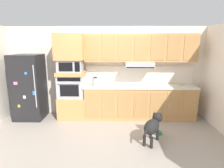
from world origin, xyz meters
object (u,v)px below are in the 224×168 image
microwave (71,66)px  electric_kettle (95,82)px  dog (153,125)px  screwdriver (181,85)px  built_in_oven (72,86)px  dog_food_bowl (157,133)px  refrigerator (29,87)px

microwave → electric_kettle: (0.65, -0.05, -0.43)m
microwave → dog: bearing=-33.4°
screwdriver → dog: 1.71m
built_in_oven → dog_food_bowl: size_ratio=3.50×
refrigerator → dog: 3.43m
dog_food_bowl → refrigerator: bearing=164.6°
screwdriver → microwave: bearing=179.3°
built_in_oven → electric_kettle: size_ratio=2.92×
built_in_oven → screwdriver: built_in_oven is taller
screwdriver → dog_food_bowl: (-0.80, -0.95, -0.90)m
screwdriver → dog: screwdriver is taller
screwdriver → electric_kettle: bearing=-179.7°
electric_kettle → dog: bearing=-43.5°
electric_kettle → dog_food_bowl: bearing=-31.7°
refrigerator → built_in_oven: bearing=3.3°
microwave → screwdriver: 3.02m
dog_food_bowl → microwave: bearing=155.6°
refrigerator → dog: (3.15, -1.25, -0.51)m
electric_kettle → screwdriver: bearing=0.3°
built_in_oven → electric_kettle: (0.66, -0.05, 0.13)m
dog → dog_food_bowl: (0.18, 0.33, -0.34)m
microwave → screwdriver: microwave is taller
screwdriver → dog: size_ratio=0.19×
built_in_oven → electric_kettle: 0.67m
refrigerator → electric_kettle: (1.82, 0.02, 0.15)m
microwave → dog: size_ratio=0.76×
microwave → dog: (1.99, -1.32, -1.09)m
refrigerator → screwdriver: refrigerator is taller
refrigerator → dog_food_bowl: 3.56m
screwdriver → dog_food_bowl: bearing=-130.1°
refrigerator → electric_kettle: refrigerator is taller
refrigerator → electric_kettle: 1.82m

